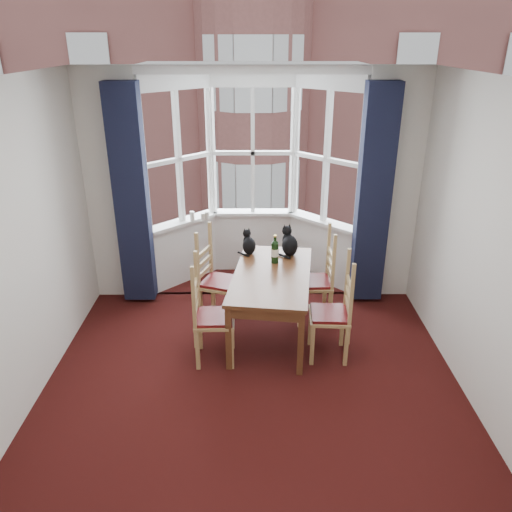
{
  "coord_description": "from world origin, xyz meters",
  "views": [
    {
      "loc": [
        0.02,
        -3.55,
        3.08
      ],
      "look_at": [
        0.04,
        1.05,
        1.05
      ],
      "focal_mm": 35.0,
      "sensor_mm": 36.0,
      "label": 1
    }
  ],
  "objects_px": {
    "dining_table": "(272,281)",
    "chair_left_far": "(212,282)",
    "chair_right_near": "(338,316)",
    "cat_left": "(249,244)",
    "chair_left_near": "(206,319)",
    "candle_short": "(203,217)",
    "candle_extra": "(207,216)",
    "cat_right": "(289,244)",
    "wine_bottle": "(275,251)",
    "chair_right_far": "(322,283)",
    "candle_tall": "(192,216)"
  },
  "relations": [
    {
      "from": "dining_table",
      "to": "chair_left_far",
      "type": "height_order",
      "value": "chair_left_far"
    },
    {
      "from": "chair_left_far",
      "to": "chair_right_near",
      "type": "relative_size",
      "value": 1.0
    },
    {
      "from": "dining_table",
      "to": "cat_left",
      "type": "height_order",
      "value": "cat_left"
    },
    {
      "from": "chair_left_near",
      "to": "candle_short",
      "type": "relative_size",
      "value": 9.7
    },
    {
      "from": "dining_table",
      "to": "candle_extra",
      "type": "bearing_deg",
      "value": 120.38
    },
    {
      "from": "dining_table",
      "to": "cat_left",
      "type": "distance_m",
      "value": 0.64
    },
    {
      "from": "cat_right",
      "to": "candle_short",
      "type": "height_order",
      "value": "cat_right"
    },
    {
      "from": "dining_table",
      "to": "cat_right",
      "type": "height_order",
      "value": "cat_right"
    },
    {
      "from": "dining_table",
      "to": "wine_bottle",
      "type": "height_order",
      "value": "wine_bottle"
    },
    {
      "from": "chair_right_far",
      "to": "cat_left",
      "type": "bearing_deg",
      "value": 164.85
    },
    {
      "from": "chair_left_far",
      "to": "chair_left_near",
      "type": "bearing_deg",
      "value": -90.42
    },
    {
      "from": "candle_extra",
      "to": "dining_table",
      "type": "bearing_deg",
      "value": -59.62
    },
    {
      "from": "chair_right_far",
      "to": "wine_bottle",
      "type": "relative_size",
      "value": 2.81
    },
    {
      "from": "dining_table",
      "to": "chair_left_far",
      "type": "distance_m",
      "value": 0.78
    },
    {
      "from": "dining_table",
      "to": "candle_tall",
      "type": "relative_size",
      "value": 12.46
    },
    {
      "from": "chair_left_far",
      "to": "candle_tall",
      "type": "bearing_deg",
      "value": 108.11
    },
    {
      "from": "wine_bottle",
      "to": "chair_left_near",
      "type": "bearing_deg",
      "value": -133.29
    },
    {
      "from": "chair_right_near",
      "to": "chair_right_far",
      "type": "distance_m",
      "value": 0.75
    },
    {
      "from": "chair_right_near",
      "to": "candle_short",
      "type": "distance_m",
      "value": 2.39
    },
    {
      "from": "cat_left",
      "to": "candle_tall",
      "type": "relative_size",
      "value": 2.34
    },
    {
      "from": "chair_left_near",
      "to": "wine_bottle",
      "type": "height_order",
      "value": "wine_bottle"
    },
    {
      "from": "candle_short",
      "to": "chair_left_far",
      "type": "bearing_deg",
      "value": -79.6
    },
    {
      "from": "chair_left_far",
      "to": "chair_right_near",
      "type": "bearing_deg",
      "value": -29.74
    },
    {
      "from": "chair_left_near",
      "to": "cat_right",
      "type": "xyz_separation_m",
      "value": [
        0.9,
        0.99,
        0.41
      ]
    },
    {
      "from": "chair_left_far",
      "to": "cat_left",
      "type": "relative_size",
      "value": 3.07
    },
    {
      "from": "chair_right_near",
      "to": "candle_extra",
      "type": "distance_m",
      "value": 2.37
    },
    {
      "from": "chair_left_far",
      "to": "chair_right_far",
      "type": "relative_size",
      "value": 1.0
    },
    {
      "from": "chair_right_far",
      "to": "candle_tall",
      "type": "bearing_deg",
      "value": 147.53
    },
    {
      "from": "cat_right",
      "to": "wine_bottle",
      "type": "xyz_separation_m",
      "value": [
        -0.18,
        -0.22,
        0.01
      ]
    },
    {
      "from": "chair_right_far",
      "to": "cat_left",
      "type": "height_order",
      "value": "cat_left"
    },
    {
      "from": "chair_right_far",
      "to": "candle_short",
      "type": "relative_size",
      "value": 9.7
    },
    {
      "from": "dining_table",
      "to": "chair_left_near",
      "type": "xyz_separation_m",
      "value": [
        -0.68,
        -0.48,
        -0.19
      ]
    },
    {
      "from": "cat_right",
      "to": "candle_tall",
      "type": "distance_m",
      "value": 1.47
    },
    {
      "from": "cat_left",
      "to": "candle_short",
      "type": "bearing_deg",
      "value": 126.93
    },
    {
      "from": "chair_left_far",
      "to": "candle_tall",
      "type": "xyz_separation_m",
      "value": [
        -0.32,
        0.99,
        0.46
      ]
    },
    {
      "from": "chair_left_near",
      "to": "dining_table",
      "type": "bearing_deg",
      "value": 35.11
    },
    {
      "from": "wine_bottle",
      "to": "candle_short",
      "type": "xyz_separation_m",
      "value": [
        -0.9,
        1.07,
        0.03
      ]
    },
    {
      "from": "chair_right_far",
      "to": "candle_tall",
      "type": "distance_m",
      "value": 1.94
    },
    {
      "from": "wine_bottle",
      "to": "candle_tall",
      "type": "xyz_separation_m",
      "value": [
        -1.04,
        1.04,
        0.04
      ]
    },
    {
      "from": "chair_left_near",
      "to": "chair_left_far",
      "type": "bearing_deg",
      "value": 89.58
    },
    {
      "from": "wine_bottle",
      "to": "candle_short",
      "type": "height_order",
      "value": "wine_bottle"
    },
    {
      "from": "cat_left",
      "to": "cat_right",
      "type": "height_order",
      "value": "cat_right"
    },
    {
      "from": "dining_table",
      "to": "candle_tall",
      "type": "bearing_deg",
      "value": 126.84
    },
    {
      "from": "chair_left_far",
      "to": "cat_right",
      "type": "height_order",
      "value": "cat_right"
    },
    {
      "from": "chair_left_near",
      "to": "candle_tall",
      "type": "relative_size",
      "value": 7.17
    },
    {
      "from": "cat_left",
      "to": "candle_tall",
      "type": "xyz_separation_m",
      "value": [
        -0.75,
        0.78,
        0.07
      ]
    },
    {
      "from": "chair_left_far",
      "to": "wine_bottle",
      "type": "xyz_separation_m",
      "value": [
        0.72,
        -0.06,
        0.42
      ]
    },
    {
      "from": "cat_left",
      "to": "wine_bottle",
      "type": "height_order",
      "value": "wine_bottle"
    },
    {
      "from": "chair_left_near",
      "to": "candle_short",
      "type": "distance_m",
      "value": 1.9
    },
    {
      "from": "candle_tall",
      "to": "candle_extra",
      "type": "bearing_deg",
      "value": 14.9
    }
  ]
}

